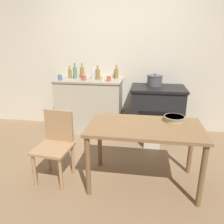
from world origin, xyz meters
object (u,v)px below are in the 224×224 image
Objects in this scene: cup_mid_right at (103,78)px; mixing_bowl_large at (174,118)px; flour_sack at (152,137)px; bottle_center_right at (75,72)px; bottle_far_left at (70,73)px; bottle_center at (82,72)px; cup_far_right at (109,79)px; cup_end_right at (60,78)px; cup_right at (84,78)px; chair at (55,144)px; bottle_center_left at (98,74)px; work_table at (145,134)px; bottle_left at (116,73)px; stove at (157,112)px; stock_pot at (155,80)px; bottle_mid_left at (93,74)px.

mixing_bowl_large is at bearing -48.06° from cup_mid_right.
bottle_center_right reaches higher than flour_sack.
bottle_far_left is 0.22m from bottle_center.
mixing_bowl_large is 1.54m from cup_far_right.
cup_far_right is at bearing 3.13° from cup_end_right.
bottle_center_right reaches higher than cup_right.
cup_mid_right is at bearing 171.78° from cup_far_right.
bottle_center_left is at bearing 88.45° from chair.
cup_right reaches higher than work_table.
bottle_center_right is (-0.74, -0.10, 0.02)m from bottle_left.
work_table is at bearing -50.33° from bottle_center_right.
mixing_bowl_large is (0.13, -1.22, 0.33)m from stove.
stove is at bearing 54.83° from chair.
stock_pot is 0.70m from bottle_left.
bottle_center is at bearing 12.09° from bottle_far_left.
flour_sack is 1.52× the size of bottle_mid_left.
bottle_left is 2.73× the size of cup_right.
chair is 1.66m from bottle_center_left.
bottle_mid_left is at bearing 25.42° from cup_end_right.
cup_far_right reaches higher than flour_sack.
flour_sack is 3.84× the size of cup_far_right.
stock_pot is 1.11× the size of bottle_left.
mixing_bowl_large is at bearing -50.67° from cup_far_right.
chair is 9.42× the size of cup_mid_right.
cup_far_right is at bearing -23.46° from bottle_center.
stock_pot is at bearing -4.14° from bottle_mid_left.
cup_right is at bearing 160.29° from flour_sack.
work_table is 1.50× the size of chair.
bottle_center reaches higher than cup_end_right.
cup_right is at bearing -30.43° from bottle_far_left.
bottle_center reaches higher than bottle_center_left.
bottle_left is at bearing 19.32° from cup_end_right.
flour_sack is at bearing -46.62° from bottle_left.
stock_pot is 1.09m from bottle_mid_left.
bottle_left is 2.72× the size of cup_far_right.
bottle_mid_left is 0.12m from bottle_center_left.
bottle_center_right reaches higher than bottle_center_left.
bottle_mid_left is at bearing 145.49° from bottle_center_left.
cup_far_right is at bearing -13.81° from bottle_far_left.
bottle_far_left is at bearing 157.93° from flour_sack.
cup_far_right is at bearing 114.93° from work_table.
cup_end_right is (-1.80, 1.13, 0.23)m from mixing_bowl_large.
cup_end_right is at bearing -163.75° from bottle_center_left.
chair is 1.72m from bottle_far_left.
bottle_left reaches higher than chair.
stock_pot is 1.10× the size of mixing_bowl_large.
chair is 3.81× the size of bottle_mid_left.
work_table is at bearing -97.48° from flour_sack.
stock_pot reaches higher than cup_mid_right.
mixing_bowl_large is 1.79m from bottle_center_left.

